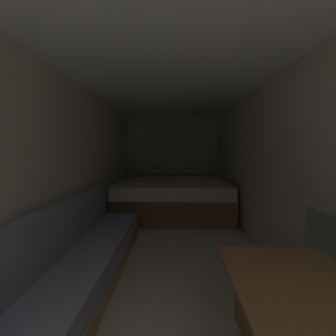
% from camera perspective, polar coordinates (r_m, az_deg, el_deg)
% --- Properties ---
extents(ground_plane, '(7.42, 7.42, 0.00)m').
position_cam_1_polar(ground_plane, '(2.78, 0.82, -23.20)').
color(ground_plane, beige).
extents(wall_back, '(2.41, 0.05, 2.14)m').
position_cam_1_polar(wall_back, '(5.18, 1.48, 2.70)').
color(wall_back, beige).
rests_on(wall_back, ground).
extents(wall_left, '(0.05, 5.42, 2.14)m').
position_cam_1_polar(wall_left, '(2.74, -24.60, -0.60)').
color(wall_left, beige).
rests_on(wall_left, ground).
extents(wall_right, '(0.05, 5.42, 2.14)m').
position_cam_1_polar(wall_right, '(2.70, 26.75, -0.79)').
color(wall_right, beige).
rests_on(wall_right, ground).
extents(ceiling_slab, '(2.41, 5.42, 0.05)m').
position_cam_1_polar(ceiling_slab, '(2.57, 0.90, 24.28)').
color(ceiling_slab, white).
rests_on(ceiling_slab, wall_left).
extents(bed, '(2.19, 1.87, 0.86)m').
position_cam_1_polar(bed, '(4.29, 1.32, -7.68)').
color(bed, brown).
rests_on(bed, ground).
extents(sofa_left, '(0.61, 2.91, 0.82)m').
position_cam_1_polar(sofa_left, '(2.12, -27.41, -25.87)').
color(sofa_left, tan).
rests_on(sofa_left, ground).
extents(dinette_table, '(0.64, 0.67, 0.71)m').
position_cam_1_polar(dinette_table, '(1.33, 32.78, -28.83)').
color(dinette_table, olive).
rests_on(dinette_table, ground).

